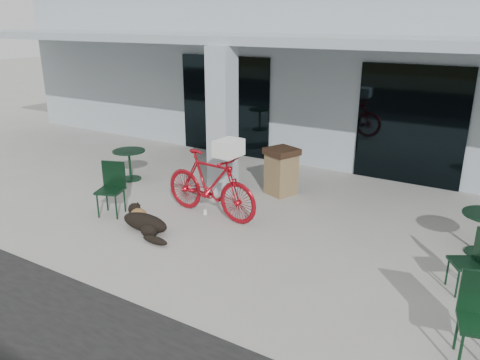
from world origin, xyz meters
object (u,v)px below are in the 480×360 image
Objects in this scene: cafe_table_near at (130,165)px; trash_receptacle at (281,171)px; bicycle at (210,185)px; cafe_chair_far_b at (467,262)px; cafe_chair_near at (110,190)px; dog at (145,221)px.

trash_receptacle is at bearing 15.98° from cafe_table_near.
cafe_table_near is (-2.88, 0.80, -0.28)m from bicycle.
cafe_chair_near is at bearing -115.57° from cafe_chair_far_b.
dog is 3.04m from cafe_table_near.
bicycle is at bearing -15.48° from cafe_table_near.
cafe_table_near is 2.15m from cafe_chair_near.
cafe_chair_far_b reaches higher than dog.
bicycle is 1.93m from cafe_chair_near.
cafe_chair_far_b is (6.21, 0.61, -0.06)m from cafe_chair_near.
cafe_chair_near is 6.24m from cafe_chair_far_b.
bicycle is 4.56m from cafe_chair_far_b.
bicycle is at bearing -125.71° from cafe_chair_far_b.
cafe_chair_near is 1.01× the size of trash_receptacle.
bicycle is 2.08× the size of trash_receptacle.
cafe_table_near is (-2.28, 2.00, 0.17)m from dog.
bicycle is 2.07× the size of cafe_chair_near.
dog is at bearing -111.91° from cafe_chair_far_b.
cafe_table_near is 3.64m from trash_receptacle.
bicycle reaches higher than cafe_table_near.
cafe_chair_near is at bearing -167.92° from dog.
dog is (-0.60, -1.20, -0.45)m from bicycle.
trash_receptacle is (2.28, 2.77, -0.00)m from cafe_chair_near.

